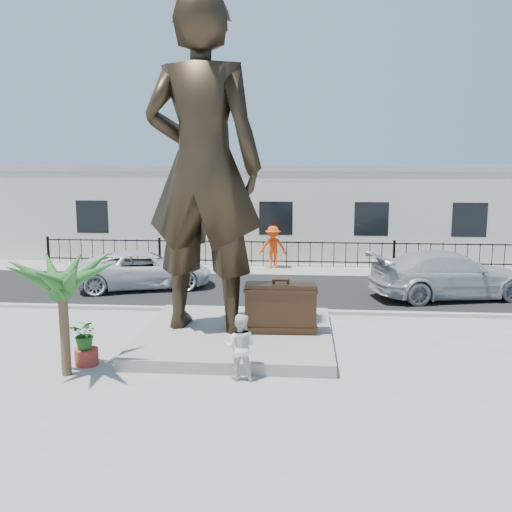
{
  "coord_description": "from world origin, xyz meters",
  "views": [
    {
      "loc": [
        1.28,
        -13.55,
        4.92
      ],
      "look_at": [
        0.0,
        2.0,
        2.3
      ],
      "focal_mm": 40.0,
      "sensor_mm": 36.0,
      "label": 1
    }
  ],
  "objects_px": {
    "statue": "(203,167)",
    "tourist": "(240,347)",
    "suitcase": "(281,308)",
    "car_white": "(144,269)"
  },
  "relations": [
    {
      "from": "suitcase",
      "to": "tourist",
      "type": "distance_m",
      "value": 2.84
    },
    {
      "from": "suitcase",
      "to": "tourist",
      "type": "relative_size",
      "value": 1.26
    },
    {
      "from": "tourist",
      "to": "car_white",
      "type": "xyz_separation_m",
      "value": [
        -4.76,
        9.07,
        -0.03
      ]
    },
    {
      "from": "statue",
      "to": "car_white",
      "type": "relative_size",
      "value": 1.71
    },
    {
      "from": "statue",
      "to": "suitcase",
      "type": "height_order",
      "value": "statue"
    },
    {
      "from": "suitcase",
      "to": "tourist",
      "type": "xyz_separation_m",
      "value": [
        -0.81,
        -2.71,
        -0.21
      ]
    },
    {
      "from": "suitcase",
      "to": "car_white",
      "type": "relative_size",
      "value": 0.37
    },
    {
      "from": "statue",
      "to": "tourist",
      "type": "bearing_deg",
      "value": 122.07
    },
    {
      "from": "suitcase",
      "to": "tourist",
      "type": "bearing_deg",
      "value": -108.6
    },
    {
      "from": "statue",
      "to": "tourist",
      "type": "distance_m",
      "value": 5.13
    }
  ]
}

